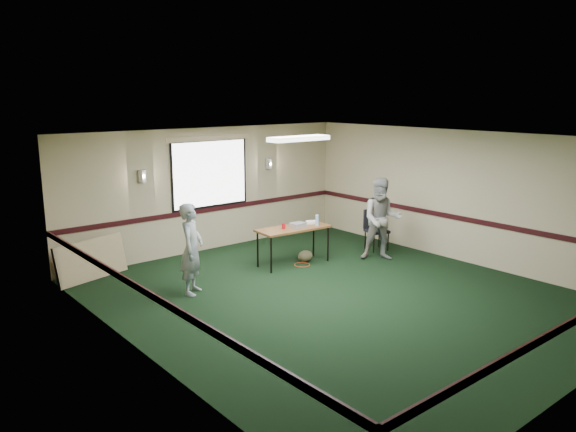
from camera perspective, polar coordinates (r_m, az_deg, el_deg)
ground at (r=9.76m, az=4.93°, el=-8.16°), size 8.00×8.00×0.00m
room_shell at (r=10.91m, az=-2.77°, el=2.66°), size 8.00×8.02×8.00m
folding_table at (r=11.34m, az=0.56°, el=-1.45°), size 1.58×0.74×0.77m
projector at (r=11.32m, az=1.01°, el=-0.93°), size 0.29×0.24×0.10m
game_console at (r=11.68m, az=2.39°, el=-0.63°), size 0.26×0.24×0.05m
red_cup at (r=11.20m, az=-0.45°, el=-1.03°), size 0.07×0.07×0.11m
water_bottle at (r=11.48m, az=2.96°, el=-0.43°), size 0.07×0.07×0.22m
duffel_bag at (r=11.64m, az=1.76°, el=-4.09°), size 0.38×0.31×0.24m
cable_coil at (r=11.44m, az=1.44°, el=-4.97°), size 0.39×0.39×0.02m
folded_table at (r=11.12m, az=-19.35°, el=-4.22°), size 1.47×0.60×0.75m
conference_chair at (r=12.64m, az=8.81°, el=-1.04°), size 0.54×0.56×0.89m
person_left at (r=9.79m, az=-9.76°, el=-3.32°), size 0.69×0.68×1.60m
person_right at (r=11.79m, az=9.50°, el=-0.32°), size 1.06×1.05×1.73m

